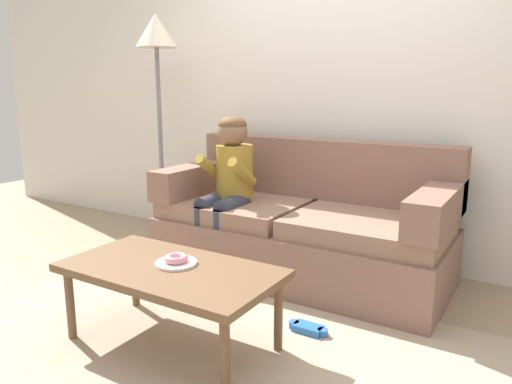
{
  "coord_description": "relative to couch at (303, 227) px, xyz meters",
  "views": [
    {
      "loc": [
        1.41,
        -2.1,
        1.3
      ],
      "look_at": [
        -0.15,
        0.45,
        0.65
      ],
      "focal_mm": 34.03,
      "sensor_mm": 36.0,
      "label": 1
    }
  ],
  "objects": [
    {
      "name": "ground",
      "position": [
        0.01,
        -0.85,
        -0.34
      ],
      "size": [
        10.0,
        10.0,
        0.0
      ],
      "primitive_type": "plane",
      "color": "#9E896B"
    },
    {
      "name": "wall_back",
      "position": [
        0.01,
        0.55,
        1.06
      ],
      "size": [
        8.0,
        0.1,
        2.8
      ],
      "primitive_type": "cube",
      "color": "silver",
      "rests_on": "ground"
    },
    {
      "name": "area_rug",
      "position": [
        0.01,
        -1.1,
        -0.33
      ],
      "size": [
        2.79,
        1.63,
        0.01
      ],
      "primitive_type": "cube",
      "color": "tan",
      "rests_on": "ground"
    },
    {
      "name": "couch",
      "position": [
        0.0,
        0.0,
        0.0
      ],
      "size": [
        1.97,
        0.9,
        0.93
      ],
      "color": "#846051",
      "rests_on": "ground"
    },
    {
      "name": "coffee_table",
      "position": [
        -0.13,
        -1.24,
        0.05
      ],
      "size": [
        1.1,
        0.58,
        0.43
      ],
      "color": "brown",
      "rests_on": "ground"
    },
    {
      "name": "person_child",
      "position": [
        -0.49,
        -0.21,
        0.33
      ],
      "size": [
        0.34,
        0.58,
        1.1
      ],
      "color": "olive",
      "rests_on": "ground"
    },
    {
      "name": "plate",
      "position": [
        -0.12,
        -1.2,
        0.1
      ],
      "size": [
        0.21,
        0.21,
        0.01
      ],
      "primitive_type": "cylinder",
      "color": "white",
      "rests_on": "coffee_table"
    },
    {
      "name": "donut",
      "position": [
        -0.12,
        -1.2,
        0.12
      ],
      "size": [
        0.17,
        0.17,
        0.04
      ],
      "primitive_type": "torus",
      "rotation": [
        0.0,
        0.0,
        0.63
      ],
      "color": "pink",
      "rests_on": "plate"
    },
    {
      "name": "toy_controller",
      "position": [
        0.41,
        -0.77,
        -0.31
      ],
      "size": [
        0.23,
        0.09,
        0.05
      ],
      "rotation": [
        0.0,
        0.0,
        -0.14
      ],
      "color": "blue",
      "rests_on": "ground"
    },
    {
      "name": "floor_lamp",
      "position": [
        -1.38,
        0.09,
        1.21
      ],
      "size": [
        0.33,
        0.33,
        1.87
      ],
      "color": "slate",
      "rests_on": "ground"
    }
  ]
}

